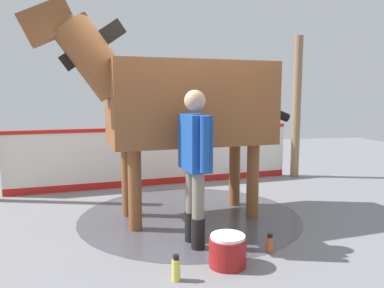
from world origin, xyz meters
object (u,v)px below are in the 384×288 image
(horse, at_px, (180,101))
(bottle_spray, at_px, (270,244))
(handler, at_px, (195,157))
(bottle_shampoo, at_px, (176,269))
(wash_bucket, at_px, (228,251))

(horse, relative_size, bottle_spray, 17.98)
(horse, height_order, handler, horse)
(bottle_shampoo, bearing_deg, horse, 170.30)
(bottle_spray, bearing_deg, bottle_shampoo, -67.55)
(horse, xyz_separation_m, bottle_spray, (1.28, 0.74, -1.44))
(wash_bucket, xyz_separation_m, bottle_shampoo, (0.20, -0.52, -0.04))
(bottle_shampoo, relative_size, bottle_spray, 1.21)
(wash_bucket, bearing_deg, horse, -171.32)
(wash_bucket, height_order, bottle_spray, wash_bucket)
(bottle_shampoo, xyz_separation_m, bottle_spray, (-0.43, 1.04, -0.02))
(horse, distance_m, bottle_shampoo, 2.24)
(horse, bearing_deg, handler, 82.60)
(bottle_spray, bearing_deg, handler, -114.21)
(handler, distance_m, bottle_shampoo, 1.18)
(handler, height_order, bottle_shampoo, handler)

